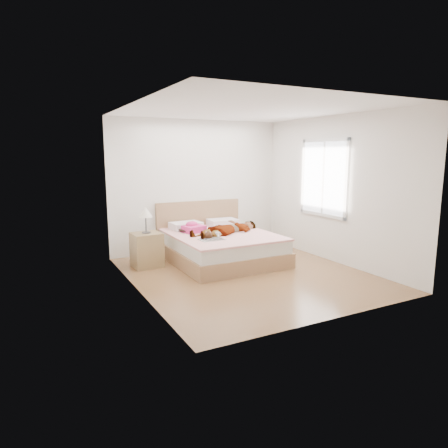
% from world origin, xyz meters
% --- Properties ---
extents(ground, '(4.00, 4.00, 0.00)m').
position_xyz_m(ground, '(0.00, 0.00, 0.00)').
color(ground, '#56321B').
rests_on(ground, ground).
extents(woman, '(1.63, 1.02, 0.21)m').
position_xyz_m(woman, '(0.14, 0.98, 0.62)').
color(woman, white).
rests_on(woman, bed).
extents(hair, '(0.52, 0.60, 0.08)m').
position_xyz_m(hair, '(-0.43, 1.43, 0.55)').
color(hair, black).
rests_on(hair, bed).
extents(phone, '(0.07, 0.10, 0.05)m').
position_xyz_m(phone, '(-0.36, 1.38, 0.69)').
color(phone, silver).
rests_on(phone, bed).
extents(room_shell, '(4.00, 4.00, 4.00)m').
position_xyz_m(room_shell, '(1.77, 0.30, 1.50)').
color(room_shell, white).
rests_on(room_shell, ground).
extents(bed, '(1.80, 2.08, 1.00)m').
position_xyz_m(bed, '(0.00, 1.04, 0.28)').
color(bed, '#875F3E').
rests_on(bed, ground).
extents(towel, '(0.43, 0.37, 0.20)m').
position_xyz_m(towel, '(-0.40, 1.30, 0.59)').
color(towel, '#F4429F').
rests_on(towel, bed).
extents(magazine, '(0.42, 0.29, 0.02)m').
position_xyz_m(magazine, '(-0.39, 0.54, 0.52)').
color(magazine, white).
rests_on(magazine, bed).
extents(coffee_mug, '(0.12, 0.08, 0.09)m').
position_xyz_m(coffee_mug, '(-0.21, 0.70, 0.56)').
color(coffee_mug, white).
rests_on(coffee_mug, bed).
extents(plush_toy, '(0.20, 0.24, 0.12)m').
position_xyz_m(plush_toy, '(-0.41, 0.65, 0.57)').
color(plush_toy, black).
rests_on(plush_toy, bed).
extents(nightstand, '(0.51, 0.46, 1.04)m').
position_xyz_m(nightstand, '(-1.32, 1.21, 0.35)').
color(nightstand, brown).
rests_on(nightstand, ground).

